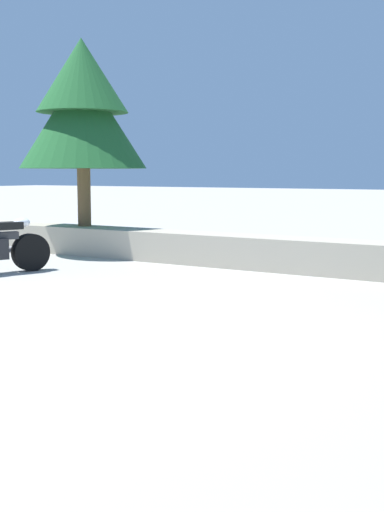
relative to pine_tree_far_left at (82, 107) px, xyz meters
The scene contains 3 objects.
ground_plane 7.01m from the pine_tree_far_left, 50.28° to the right, with size 120.00×120.00×0.00m, color #A3A099.
stone_wall 4.86m from the pine_tree_far_left, ahead, with size 36.00×0.80×0.55m, color #A89E89.
pine_tree_far_left is the anchor object (origin of this frame).
Camera 1 is at (4.81, -5.36, 1.61)m, focal length 46.59 mm.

